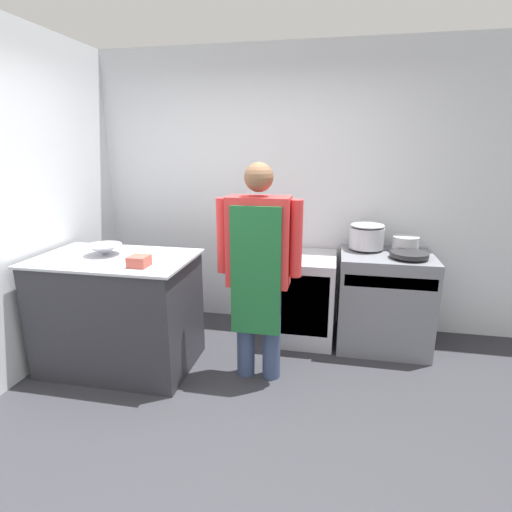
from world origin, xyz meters
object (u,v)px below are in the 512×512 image
(stove, at_px, (383,300))
(stock_pot, at_px, (367,235))
(mixing_bowl, at_px, (104,250))
(saute_pan, at_px, (409,254))
(person_cook, at_px, (258,262))
(plastic_tub, at_px, (139,261))
(sauce_pot, at_px, (405,243))
(fridge_unit, at_px, (303,297))

(stove, bearing_deg, stock_pot, 147.39)
(stove, distance_m, mixing_bowl, 2.45)
(saute_pan, bearing_deg, person_cook, -151.56)
(plastic_tub, xyz_separation_m, saute_pan, (2.01, 0.87, -0.07))
(mixing_bowl, xyz_separation_m, sauce_pot, (2.44, 0.86, -0.03))
(mixing_bowl, bearing_deg, saute_pan, 14.48)
(stove, bearing_deg, sauce_pot, 35.75)
(stove, distance_m, fridge_unit, 0.73)
(stove, height_order, sauce_pot, sauce_pot)
(fridge_unit, distance_m, mixing_bowl, 1.82)
(fridge_unit, bearing_deg, saute_pan, -8.72)
(plastic_tub, bearing_deg, fridge_unit, 41.83)
(fridge_unit, xyz_separation_m, sauce_pot, (0.88, 0.09, 0.55))
(person_cook, xyz_separation_m, stock_pot, (0.83, 0.86, 0.05))
(sauce_pot, bearing_deg, mixing_bowl, -160.64)
(plastic_tub, bearing_deg, saute_pan, 23.44)
(stove, xyz_separation_m, saute_pan, (0.16, -0.11, 0.47))
(stove, relative_size, saute_pan, 2.80)
(stove, distance_m, saute_pan, 0.51)
(stock_pot, height_order, saute_pan, stock_pot)
(person_cook, bearing_deg, plastic_tub, -164.21)
(fridge_unit, xyz_separation_m, mixing_bowl, (-1.55, -0.76, 0.58))
(mixing_bowl, height_order, sauce_pot, mixing_bowl)
(stock_pot, bearing_deg, mixing_bowl, -157.81)
(plastic_tub, relative_size, saute_pan, 0.44)
(person_cook, xyz_separation_m, mixing_bowl, (-1.27, 0.00, 0.03))
(person_cook, relative_size, saute_pan, 5.29)
(person_cook, bearing_deg, sauce_pot, 36.34)
(sauce_pot, bearing_deg, stove, -144.25)
(plastic_tub, bearing_deg, stock_pot, 33.32)
(fridge_unit, xyz_separation_m, stock_pot, (0.55, 0.09, 0.61))
(stove, height_order, plastic_tub, plastic_tub)
(person_cook, xyz_separation_m, sauce_pot, (1.17, 0.86, -0.01))
(mixing_bowl, height_order, saute_pan, mixing_bowl)
(stock_pot, bearing_deg, plastic_tub, -146.68)
(stove, bearing_deg, mixing_bowl, -161.97)
(stock_pot, distance_m, sauce_pot, 0.34)
(plastic_tub, height_order, sauce_pot, plastic_tub)
(mixing_bowl, bearing_deg, stock_pot, 22.19)
(fridge_unit, height_order, mixing_bowl, mixing_bowl)
(mixing_bowl, height_order, stock_pot, stock_pot)
(mixing_bowl, bearing_deg, sauce_pot, 19.36)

